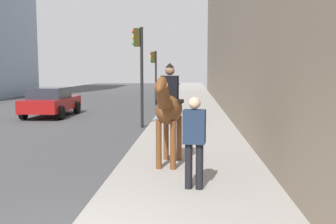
{
  "coord_description": "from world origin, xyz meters",
  "views": [
    {
      "loc": [
        -4.22,
        -1.69,
        2.31
      ],
      "look_at": [
        4.0,
        -1.19,
        1.4
      ],
      "focal_mm": 41.12,
      "sensor_mm": 36.0,
      "label": 1
    }
  ],
  "objects_px": {
    "traffic_light_near_curb": "(140,61)",
    "pedestrian_greeting": "(194,137)",
    "traffic_light_far_curb": "(154,69)",
    "car_near_lane": "(51,101)",
    "mounted_horse_near": "(169,108)"
  },
  "relations": [
    {
      "from": "car_near_lane",
      "to": "traffic_light_far_curb",
      "type": "height_order",
      "value": "traffic_light_far_curb"
    },
    {
      "from": "mounted_horse_near",
      "to": "traffic_light_far_curb",
      "type": "xyz_separation_m",
      "value": [
        15.77,
        1.84,
        0.91
      ]
    },
    {
      "from": "traffic_light_near_curb",
      "to": "car_near_lane",
      "type": "bearing_deg",
      "value": 55.12
    },
    {
      "from": "traffic_light_near_curb",
      "to": "pedestrian_greeting",
      "type": "bearing_deg",
      "value": -165.61
    },
    {
      "from": "car_near_lane",
      "to": "traffic_light_far_curb",
      "type": "bearing_deg",
      "value": -37.53
    },
    {
      "from": "mounted_horse_near",
      "to": "pedestrian_greeting",
      "type": "bearing_deg",
      "value": 24.6
    },
    {
      "from": "car_near_lane",
      "to": "pedestrian_greeting",
      "type": "bearing_deg",
      "value": -149.14
    },
    {
      "from": "pedestrian_greeting",
      "to": "traffic_light_far_curb",
      "type": "distance_m",
      "value": 17.73
    },
    {
      "from": "mounted_horse_near",
      "to": "pedestrian_greeting",
      "type": "relative_size",
      "value": 1.38
    },
    {
      "from": "traffic_light_far_curb",
      "to": "car_near_lane",
      "type": "bearing_deg",
      "value": 142.66
    },
    {
      "from": "pedestrian_greeting",
      "to": "traffic_light_far_curb",
      "type": "xyz_separation_m",
      "value": [
        17.52,
        2.41,
        1.25
      ]
    },
    {
      "from": "mounted_horse_near",
      "to": "car_near_lane",
      "type": "bearing_deg",
      "value": -140.25
    },
    {
      "from": "pedestrian_greeting",
      "to": "traffic_light_far_curb",
      "type": "height_order",
      "value": "traffic_light_far_curb"
    },
    {
      "from": "mounted_horse_near",
      "to": "pedestrian_greeting",
      "type": "distance_m",
      "value": 1.88
    },
    {
      "from": "traffic_light_near_curb",
      "to": "traffic_light_far_curb",
      "type": "height_order",
      "value": "traffic_light_near_curb"
    }
  ]
}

